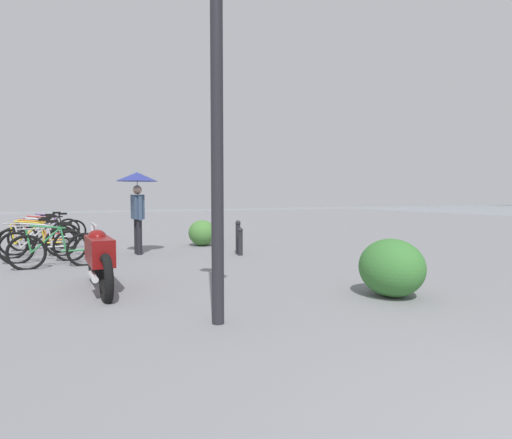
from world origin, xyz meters
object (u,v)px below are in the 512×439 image
object	(u,v)px
bicycle_green	(56,250)
bollard_mid	(238,236)
bollard_near	(240,241)
bicycle_purple	(51,229)
motorcycle	(99,258)
bicycle_silver	(44,246)
bicycle_white	(45,236)
bicycle_red	(44,233)
lamppost	(217,66)
bicycle_yellow	(36,242)
bicycle_orange	(39,240)
pedestrian	(137,190)
bicycle_black	(57,231)

from	to	relation	value
bicycle_green	bollard_mid	size ratio (longest dim) A/B	2.10
bollard_near	bicycle_purple	bearing A→B (deg)	36.22
bollard_near	bollard_mid	world-z (taller)	bollard_mid
motorcycle	bollard_near	distance (m)	4.12
bicycle_green	bicycle_silver	xyz separation A→B (m)	(0.86, 0.27, 0.00)
bicycle_white	bicycle_red	distance (m)	1.15
bicycle_silver	bicycle_white	size ratio (longest dim) A/B	1.00
lamppost	bicycle_yellow	distance (m)	7.30
bicycle_green	bicycle_white	bearing A→B (deg)	6.23
bicycle_orange	bicycle_white	xyz separation A→B (m)	(0.82, -0.10, 0.00)
bicycle_red	bollard_near	xyz separation A→B (m)	(-4.36, -4.44, -0.00)
bicycle_silver	bollard_mid	world-z (taller)	bicycle_silver
bicycle_purple	lamppost	bearing A→B (deg)	-169.00
motorcycle	bicycle_orange	size ratio (longest dim) A/B	1.23
pedestrian	motorcycle	bearing A→B (deg)	162.52
bollard_near	bicycle_orange	bearing A→B (deg)	61.71
lamppost	bollard_mid	distance (m)	5.95
lamppost	bicycle_black	xyz separation A→B (m)	(9.61, 1.86, -2.52)
bicycle_silver	bollard_near	size ratio (longest dim) A/B	2.60
bicycle_yellow	pedestrian	distance (m)	2.63
bicycle_orange	bollard_mid	xyz separation A→B (m)	(-2.17, -4.50, 0.08)
lamppost	bollard_mid	xyz separation A→B (m)	(4.92, -2.29, -2.44)
pedestrian	bollard_mid	distance (m)	2.74
bicycle_purple	motorcycle	bearing A→B (deg)	-173.45
bicycle_orange	bicycle_purple	size ratio (longest dim) A/B	1.00
bicycle_white	pedestrian	xyz separation A→B (m)	(-1.96, -2.14, 1.24)
lamppost	bicycle_green	world-z (taller)	lamppost
pedestrian	bicycle_white	bearing A→B (deg)	47.51
bicycle_yellow	pedestrian	size ratio (longest dim) A/B	0.87
bicycle_silver	bicycle_black	xyz separation A→B (m)	(4.00, -0.17, 0.00)
bicycle_green	bicycle_silver	world-z (taller)	same
bicycle_green	bicycle_black	distance (m)	4.87
bicycle_green	lamppost	bearing A→B (deg)	-159.66
bicycle_black	bicycle_purple	bearing A→B (deg)	11.42
bicycle_green	bicycle_silver	bearing A→B (deg)	17.23
bicycle_orange	lamppost	bearing A→B (deg)	-162.71
motorcycle	bicycle_yellow	bearing A→B (deg)	14.96
bicycle_silver	pedestrian	bearing A→B (deg)	-80.62
bicycle_black	bollard_near	distance (m)	6.42
bollard_mid	bollard_near	bearing A→B (deg)	170.89
lamppost	bicycle_green	bearing A→B (deg)	20.34
bicycle_yellow	pedestrian	bearing A→B (deg)	-103.21
bicycle_green	bicycle_white	xyz separation A→B (m)	(3.16, 0.35, 0.00)
bicycle_yellow	bicycle_orange	xyz separation A→B (m)	(0.61, -0.01, 0.00)
bicycle_black	bicycle_purple	distance (m)	0.98
motorcycle	bicycle_white	bearing A→B (deg)	10.11
bicycle_red	lamppost	bearing A→B (deg)	-166.41
pedestrian	bicycle_green	bearing A→B (deg)	123.88
motorcycle	pedestrian	world-z (taller)	pedestrian
bicycle_yellow	lamppost	bearing A→B (deg)	-161.09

